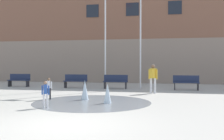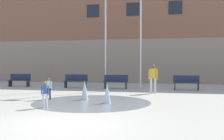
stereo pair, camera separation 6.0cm
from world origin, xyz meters
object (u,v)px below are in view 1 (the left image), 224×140
at_px(park_bench_center, 186,82).
at_px(adult_watching, 153,76).
at_px(flagpole_right, 141,20).
at_px(park_bench_left_of_flagpoles, 75,81).
at_px(child_with_pink_shirt, 45,92).
at_px(park_bench_under_left_flagpole, 115,81).
at_px(child_in_fountain, 49,87).
at_px(flagpole_left, 106,24).
at_px(park_bench_far_left, 19,80).

distance_m(park_bench_center, adult_watching, 3.04).
bearing_deg(flagpole_right, adult_watching, -72.36).
distance_m(park_bench_left_of_flagpoles, adult_watching, 5.85).
bearing_deg(child_with_pink_shirt, flagpole_right, -38.72).
relative_size(child_with_pink_shirt, flagpole_right, 0.11).
bearing_deg(park_bench_under_left_flagpole, park_bench_center, 0.20).
bearing_deg(child_with_pink_shirt, adult_watching, -54.01).
xyz_separation_m(adult_watching, flagpole_right, (-0.92, 2.90, 3.64)).
relative_size(adult_watching, child_in_fountain, 1.61).
xyz_separation_m(park_bench_center, child_with_pink_shirt, (-5.66, -7.91, 0.10)).
xyz_separation_m(child_with_pink_shirt, flagpole_right, (2.78, 8.53, 4.00)).
bearing_deg(park_bench_left_of_flagpoles, child_with_pink_shirt, -78.52).
xyz_separation_m(adult_watching, child_in_fountain, (-4.57, -3.48, -0.35)).
height_order(child_with_pink_shirt, flagpole_right, flagpole_right).
height_order(child_in_fountain, child_with_pink_shirt, same).
xyz_separation_m(park_bench_left_of_flagpoles, flagpole_left, (2.00, 0.53, 3.91)).
relative_size(child_in_fountain, flagpole_right, 0.11).
distance_m(park_bench_left_of_flagpoles, child_in_fountain, 5.90).
height_order(child_in_fountain, flagpole_right, flagpole_right).
distance_m(child_in_fountain, flagpole_right, 8.37).
bearing_deg(park_bench_under_left_flagpole, child_with_pink_shirt, -98.43).
height_order(park_bench_left_of_flagpoles, flagpole_right, flagpole_right).
height_order(park_bench_center, adult_watching, adult_watching).
relative_size(park_bench_far_left, child_in_fountain, 1.62).
distance_m(park_bench_far_left, flagpole_right, 9.63).
xyz_separation_m(park_bench_far_left, flagpole_left, (6.30, 0.39, 3.91)).
bearing_deg(adult_watching, park_bench_under_left_flagpole, -87.14).
bearing_deg(child_in_fountain, park_bench_under_left_flagpole, -46.32).
height_order(park_bench_center, flagpole_right, flagpole_right).
height_order(park_bench_left_of_flagpoles, park_bench_under_left_flagpole, same).
bearing_deg(flagpole_right, park_bench_far_left, -177.43).
relative_size(flagpole_left, flagpole_right, 0.96).
bearing_deg(child_in_fountain, park_bench_far_left, 13.35).
bearing_deg(park_bench_under_left_flagpole, flagpole_left, 141.71).
bearing_deg(child_with_pink_shirt, park_bench_center, -56.21).
bearing_deg(flagpole_left, park_bench_left_of_flagpoles, -165.12).
bearing_deg(adult_watching, child_with_pink_shirt, 11.37).
height_order(park_bench_far_left, flagpole_right, flagpole_right).
xyz_separation_m(park_bench_left_of_flagpoles, flagpole_right, (4.41, 0.53, 4.10)).
xyz_separation_m(park_bench_far_left, park_bench_under_left_flagpole, (7.10, -0.24, 0.00)).
distance_m(park_bench_far_left, park_bench_center, 11.59).
bearing_deg(park_bench_under_left_flagpole, park_bench_far_left, 178.10).
relative_size(park_bench_under_left_flagpole, child_in_fountain, 1.62).
xyz_separation_m(park_bench_far_left, child_in_fountain, (5.06, -5.99, 0.10)).
height_order(adult_watching, flagpole_right, flagpole_right).
bearing_deg(adult_watching, park_bench_left_of_flagpoles, -69.23).
distance_m(park_bench_far_left, child_with_pink_shirt, 10.07).
height_order(adult_watching, child_with_pink_shirt, adult_watching).
xyz_separation_m(park_bench_left_of_flagpoles, park_bench_center, (7.28, -0.08, 0.00)).
height_order(adult_watching, child_in_fountain, adult_watching).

